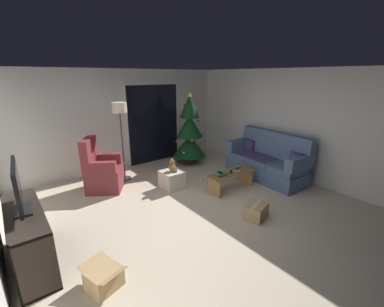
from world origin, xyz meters
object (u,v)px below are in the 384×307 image
Objects in this scene: couch at (267,161)px; coffee_table at (231,178)px; remote_black at (231,172)px; teddy_bear_chestnut at (172,166)px; cardboard_box_open_near_shelf at (104,278)px; cardboard_box_taped_mid_floor at (256,211)px; floor_lamp at (120,115)px; media_shelf at (27,242)px; ottoman at (172,180)px; cell_phone at (220,173)px; armchair at (102,172)px; remote_graphite at (238,168)px; remote_white at (236,171)px; book_stack at (221,174)px; teddy_bear_cream_by_tree at (173,167)px; christmas_tree at (190,133)px; television at (18,188)px.

couch is 1.81× the size of coffee_table.
remote_black is 0.55× the size of teddy_bear_chestnut.
teddy_bear_chestnut is 0.52× the size of cardboard_box_open_near_shelf.
cardboard_box_taped_mid_floor is at bearing 122.02° from remote_black.
cardboard_box_open_near_shelf is 1.14× the size of cardboard_box_taped_mid_floor.
media_shelf is (-2.13, -1.95, -1.15)m from floor_lamp.
media_shelf reaches higher than ottoman.
armchair is at bearing 151.83° from cell_phone.
remote_graphite is 1.38m from cardboard_box_taped_mid_floor.
cell_phone is 2.48m from armchair.
teddy_bear_chestnut is 0.59× the size of cardboard_box_taped_mid_floor.
remote_white reaches higher than cardboard_box_taped_mid_floor.
couch is 1.17m from coffee_table.
couch is 12.76× the size of remote_black.
coffee_table is at bearing 0.52° from media_shelf.
media_shelf is (-1.53, -1.71, -0.04)m from armchair.
remote_black is at bearing -0.05° from book_stack.
media_shelf is at bearing 179.80° from couch.
armchair is 1.49m from teddy_bear_chestnut.
remote_black is 1.25m from teddy_bear_chestnut.
cell_phone is 0.10× the size of media_shelf.
book_stack reaches higher than teddy_bear_cream_by_tree.
book_stack reaches higher than remote_white.
book_stack is (-0.42, 0.04, 0.02)m from remote_white.
media_shelf is (-3.37, -0.05, -0.09)m from cell_phone.
teddy_bear_cream_by_tree is at bearing 55.81° from ottoman.
media_shelf is at bearing 124.15° from cardboard_box_open_near_shelf.
ottoman is at bearing -136.09° from remote_graphite.
book_stack is (-1.46, 0.07, 0.01)m from couch.
remote_white is 3.81m from media_shelf.
media_shelf is at bearing -162.54° from ottoman.
remote_white is at bearing -76.38° from remote_graphite.
cardboard_box_taped_mid_floor is (-0.83, -2.94, -0.73)m from christmas_tree.
television reaches higher than ottoman.
cardboard_box_open_near_shelf is at bearing -146.69° from cell_phone.
floor_lamp is at bearing 178.96° from christmas_tree.
couch is 1.42× the size of media_shelf.
cell_phone is at bearing -42.22° from armchair.
remote_graphite reaches higher than ottoman.
christmas_tree is at bearing 84.88° from cell_phone.
couch is 3.53m from floor_lamp.
teddy_bear_chestnut reaches higher than coffee_table.
television is (-3.36, 0.01, 0.66)m from book_stack.
christmas_tree is at bearing 4.67° from armchair.
remote_black is at bearing -37.62° from armchair.
ottoman is at bearing 139.17° from teddy_bear_chestnut.
cardboard_box_taped_mid_floor is at bearing -148.82° from couch.
teddy_bear_chestnut reaches higher than remote_graphite.
floor_lamp is at bearing 129.11° from coffee_table.
media_shelf reaches higher than remote_graphite.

